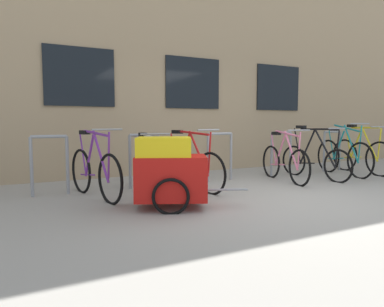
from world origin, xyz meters
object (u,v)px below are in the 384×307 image
(bicycle_red, at_px, (189,167))
(bicycle_yellow, at_px, (361,155))
(bicycle_purple, at_px, (94,171))
(bicycle_pink, at_px, (284,162))
(bicycle_black, at_px, (314,160))
(bicycle_white, at_px, (148,170))
(bike_trailer, at_px, (169,171))
(bicycle_teal, at_px, (343,156))

(bicycle_red, height_order, bicycle_yellow, bicycle_yellow)
(bicycle_yellow, bearing_deg, bicycle_purple, 179.29)
(bicycle_pink, height_order, bicycle_purple, bicycle_purple)
(bicycle_black, xyz_separation_m, bicycle_white, (-3.44, 0.07, -0.00))
(bicycle_black, bearing_deg, bike_trailer, -165.40)
(bicycle_white, distance_m, bicycle_purple, 0.80)
(bicycle_red, xyz_separation_m, bicycle_teal, (3.61, -0.03, 0.03))
(bicycle_purple, distance_m, bike_trailer, 1.30)
(bicycle_black, distance_m, bicycle_teal, 0.90)
(bike_trailer, bearing_deg, bicycle_purple, 124.98)
(bicycle_purple, relative_size, bicycle_yellow, 0.99)
(bicycle_pink, bearing_deg, bicycle_yellow, 1.76)
(bicycle_pink, bearing_deg, bike_trailer, -161.41)
(bicycle_red, relative_size, bicycle_white, 1.00)
(bicycle_black, bearing_deg, bicycle_pink, 179.20)
(bicycle_yellow, bearing_deg, bike_trailer, -168.75)
(bicycle_pink, height_order, bicycle_white, bicycle_pink)
(bicycle_purple, relative_size, bike_trailer, 1.16)
(bicycle_white, xyz_separation_m, bicycle_purple, (-0.80, 0.08, 0.02))
(bicycle_teal, bearing_deg, bicycle_black, -175.97)
(bicycle_pink, relative_size, bicycle_teal, 0.96)
(bicycle_red, height_order, bicycle_purple, bicycle_purple)
(bicycle_purple, bearing_deg, bicycle_white, -5.55)
(bicycle_pink, height_order, bike_trailer, bicycle_pink)
(bike_trailer, bearing_deg, bicycle_yellow, 11.25)
(bicycle_white, xyz_separation_m, bike_trailer, (-0.06, -0.98, 0.11))
(bicycle_black, bearing_deg, bicycle_yellow, 3.06)
(bicycle_red, xyz_separation_m, bicycle_white, (-0.73, -0.02, -0.00))
(bicycle_teal, bearing_deg, bike_trailer, -167.51)
(bicycle_pink, distance_m, bike_trailer, 2.89)
(bicycle_yellow, bearing_deg, bicycle_red, 179.75)
(bicycle_red, distance_m, bike_trailer, 1.28)
(bicycle_red, bearing_deg, bicycle_black, -2.06)
(bicycle_yellow, relative_size, bike_trailer, 1.17)
(bicycle_purple, bearing_deg, bicycle_red, -1.98)
(bicycle_purple, distance_m, bicycle_yellow, 5.72)
(bicycle_black, height_order, bike_trailer, bicycle_black)
(bicycle_pink, xyz_separation_m, bicycle_white, (-2.68, 0.06, 0.00))
(bicycle_red, bearing_deg, bicycle_yellow, -0.25)
(bicycle_black, relative_size, bicycle_white, 1.05)
(bicycle_black, xyz_separation_m, bike_trailer, (-3.50, -0.91, 0.10))
(bicycle_black, xyz_separation_m, bicycle_yellow, (1.48, 0.08, 0.03))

